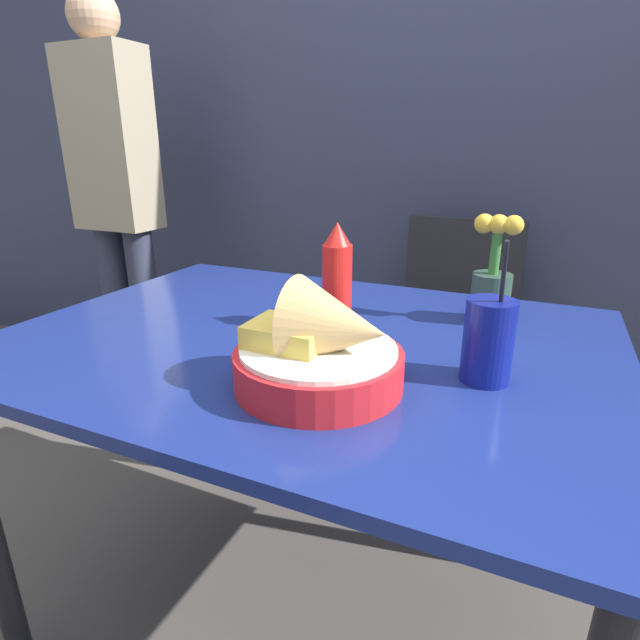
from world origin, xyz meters
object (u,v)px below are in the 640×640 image
food_basket (324,350)px  drink_cup (488,343)px  ketchup_bottle (337,279)px  chair_far_window (453,325)px  flower_vase (492,281)px  person_standing (116,189)px

food_basket → drink_cup: (0.23, 0.13, 0.00)m
food_basket → drink_cup: bearing=29.7°
food_basket → ketchup_bottle: size_ratio=1.21×
food_basket → chair_far_window: bearing=87.9°
flower_vase → person_standing: person_standing is taller
ketchup_bottle → flower_vase: bearing=32.3°
ketchup_bottle → drink_cup: (0.31, -0.12, -0.04)m
food_basket → ketchup_bottle: (-0.08, 0.25, 0.04)m
food_basket → ketchup_bottle: 0.27m
chair_far_window → drink_cup: 0.98m
chair_far_window → food_basket: food_basket is taller
chair_far_window → drink_cup: drink_cup is taller
chair_far_window → ketchup_bottle: (-0.12, -0.79, 0.34)m
food_basket → drink_cup: drink_cup is taller
flower_vase → person_standing: size_ratio=0.14×
drink_cup → food_basket: bearing=-150.3°
person_standing → chair_far_window: bearing=7.6°
flower_vase → food_basket: bearing=-114.7°
chair_far_window → ketchup_bottle: bearing=-98.7°
chair_far_window → drink_cup: size_ratio=3.70×
ketchup_bottle → flower_vase: flower_vase is taller
ketchup_bottle → drink_cup: 0.34m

